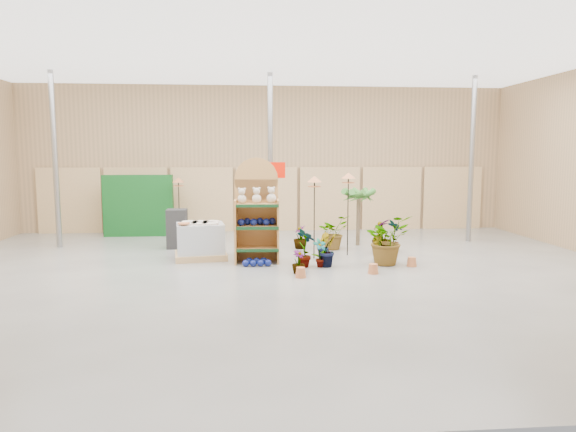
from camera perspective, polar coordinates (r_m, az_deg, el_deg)
The scene contains 24 objects.
room at distance 11.03m, azimuth -1.30°, elevation 5.88°, with size 15.20×12.10×4.70m.
display_shelf at distance 11.51m, azimuth -3.50°, elevation 0.19°, with size 1.00×0.66×2.34m.
teddy_bears at distance 11.36m, azimuth -3.38°, elevation 2.17°, with size 0.86×0.22×0.36m.
gazing_balls_shelf at distance 11.40m, azimuth -3.48°, elevation -0.64°, with size 0.86×0.29×0.16m.
gazing_balls_floor at distance 11.21m, azimuth -3.49°, elevation -5.14°, with size 0.63×0.39×0.15m.
pallet_stack at distance 12.02m, azimuth -9.70°, elevation -2.74°, with size 1.28×1.12×0.86m.
charcoal_planters at distance 13.50m, azimuth -12.21°, elevation -1.38°, with size 0.50×0.50×1.00m.
trellis_stock at distance 15.69m, azimuth -16.27°, elevation 1.12°, with size 2.00×0.30×1.80m, color #0D4917.
offer_sign at distance 13.13m, azimuth -1.41°, elevation 3.24°, with size 0.50×0.08×2.20m.
bird_table_front at distance 11.73m, azimuth 2.96°, elevation 3.80°, with size 0.34×0.34×1.91m.
bird_table_right at distance 12.17m, azimuth 6.73°, elevation 4.16°, with size 0.34×0.34×1.98m.
bird_table_back at distance 14.99m, azimuth -12.08°, elevation 3.72°, with size 0.34×0.34×1.74m.
palm at distance 13.60m, azimuth 7.85°, elevation 2.44°, with size 0.70×0.70×1.61m.
potted_plant_0 at distance 10.96m, azimuth 1.95°, elevation -3.52°, with size 0.45×0.30×0.85m, color #367328.
potted_plant_1 at distance 11.06m, azimuth 4.49°, elevation -3.80°, with size 0.40×0.32×0.72m, color #367328.
potted_plant_3 at distance 12.60m, azimuth 10.36°, elevation -2.26°, with size 0.48×0.48×0.85m, color #367328.
potted_plant_4 at distance 12.98m, azimuth 11.72°, elevation -2.12°, with size 0.43×0.29×0.81m, color #367328.
potted_plant_5 at distance 11.87m, azimuth 3.90°, elevation -3.33°, with size 0.33×0.27×0.61m, color #367328.
potted_plant_6 at distance 13.08m, azimuth 5.02°, elevation -1.81°, with size 0.78×0.68×0.87m, color #367328.
potted_plant_7 at distance 10.42m, azimuth 1.17°, elevation -5.14°, with size 0.27×0.27×0.48m, color #367328.
potted_plant_8 at distance 10.99m, azimuth 3.55°, elevation -4.12°, with size 0.33×0.22×0.62m, color #367328.
potted_plant_9 at distance 11.61m, azimuth 10.19°, elevation -3.60°, with size 0.35×0.28×0.63m, color #367328.
potted_plant_10 at distance 11.43m, azimuth 10.91°, elevation -2.61°, with size 0.98×0.85×1.09m, color #367328.
potted_plant_11 at distance 13.11m, azimuth 1.34°, elevation -2.36°, with size 0.33×0.33×0.60m, color #367328.
Camera 1 is at (-0.67, -10.10, 2.42)m, focal length 32.00 mm.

